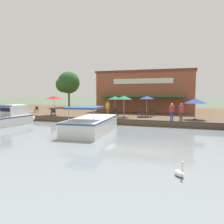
# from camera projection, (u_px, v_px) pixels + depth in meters

# --- Properties ---
(ground_plane) EXTENTS (220.00, 220.00, 0.00)m
(ground_plane) POSITION_uv_depth(u_px,v_px,m) (102.00, 125.00, 23.06)
(ground_plane) COLOR #4C5B47
(quay_deck) EXTENTS (22.00, 56.00, 0.60)m
(quay_deck) POSITION_uv_depth(u_px,v_px,m) (128.00, 113.00, 33.41)
(quay_deck) COLOR brown
(quay_deck) RESTS_ON ground
(quay_edge_fender) EXTENTS (0.20, 50.40, 0.10)m
(quay_edge_fender) POSITION_uv_depth(u_px,v_px,m) (102.00, 119.00, 23.10)
(quay_edge_fender) COLOR #2D2D33
(quay_edge_fender) RESTS_ON quay_deck
(waterfront_restaurant) EXTENTS (11.68, 14.17, 5.97)m
(waterfront_restaurant) POSITION_uv_depth(u_px,v_px,m) (148.00, 91.00, 34.96)
(waterfront_restaurant) COLOR brown
(waterfront_restaurant) RESTS_ON quay_deck
(patio_umbrella_far_corner) EXTENTS (2.25, 2.25, 2.23)m
(patio_umbrella_far_corner) POSITION_uv_depth(u_px,v_px,m) (195.00, 101.00, 22.75)
(patio_umbrella_far_corner) COLOR #B7B7B7
(patio_umbrella_far_corner) RESTS_ON quay_deck
(patio_umbrella_mid_patio_left) EXTENTS (1.85, 1.85, 2.42)m
(patio_umbrella_mid_patio_left) POSITION_uv_depth(u_px,v_px,m) (147.00, 98.00, 25.87)
(patio_umbrella_mid_patio_left) COLOR #B7B7B7
(patio_umbrella_mid_patio_left) RESTS_ON quay_deck
(patio_umbrella_by_entrance) EXTENTS (1.89, 1.89, 2.37)m
(patio_umbrella_by_entrance) POSITION_uv_depth(u_px,v_px,m) (115.00, 98.00, 27.84)
(patio_umbrella_by_entrance) COLOR #B7B7B7
(patio_umbrella_by_entrance) RESTS_ON quay_deck
(patio_umbrella_mid_patio_right) EXTENTS (2.11, 2.11, 2.44)m
(patio_umbrella_mid_patio_right) POSITION_uv_depth(u_px,v_px,m) (54.00, 98.00, 27.11)
(patio_umbrella_mid_patio_right) COLOR #B7B7B7
(patio_umbrella_mid_patio_right) RESTS_ON quay_deck
(patio_umbrella_near_quay_edge) EXTENTS (1.91, 1.91, 2.48)m
(patio_umbrella_near_quay_edge) POSITION_uv_depth(u_px,v_px,m) (124.00, 98.00, 25.14)
(patio_umbrella_near_quay_edge) COLOR #B7B7B7
(patio_umbrella_near_quay_edge) RESTS_ON quay_deck
(cafe_chair_facing_river) EXTENTS (0.54, 0.54, 0.85)m
(cafe_chair_facing_river) POSITION_uv_depth(u_px,v_px,m) (53.00, 112.00, 26.42)
(cafe_chair_facing_river) COLOR #2D2D33
(cafe_chair_facing_river) RESTS_ON quay_deck
(cafe_chair_far_corner_seat) EXTENTS (0.51, 0.51, 0.85)m
(cafe_chair_far_corner_seat) POSITION_uv_depth(u_px,v_px,m) (152.00, 112.00, 25.69)
(cafe_chair_far_corner_seat) COLOR #2D2D33
(cafe_chair_far_corner_seat) RESTS_ON quay_deck
(cafe_chair_under_first_umbrella) EXTENTS (0.58, 0.58, 0.85)m
(cafe_chair_under_first_umbrella) POSITION_uv_depth(u_px,v_px,m) (115.00, 111.00, 27.43)
(cafe_chair_under_first_umbrella) COLOR #2D2D33
(cafe_chair_under_first_umbrella) RESTS_ON quay_deck
(cafe_chair_mid_patio) EXTENTS (0.53, 0.53, 0.85)m
(cafe_chair_mid_patio) POSITION_uv_depth(u_px,v_px,m) (36.00, 109.00, 30.82)
(cafe_chair_mid_patio) COLOR #2D2D33
(cafe_chair_mid_patio) RESTS_ON quay_deck
(cafe_chair_beside_entrance) EXTENTS (0.48, 0.48, 0.85)m
(cafe_chair_beside_entrance) POSITION_uv_depth(u_px,v_px,m) (141.00, 113.00, 24.58)
(cafe_chair_beside_entrance) COLOR #2D2D33
(cafe_chair_beside_entrance) RESTS_ON quay_deck
(person_mid_patio) EXTENTS (0.48, 0.48, 1.71)m
(person_mid_patio) POSITION_uv_depth(u_px,v_px,m) (108.00, 106.00, 27.22)
(person_mid_patio) COLOR orange
(person_mid_patio) RESTS_ON quay_deck
(person_at_quay_edge) EXTENTS (0.50, 0.50, 1.77)m
(person_at_quay_edge) POSITION_uv_depth(u_px,v_px,m) (181.00, 110.00, 21.51)
(person_at_quay_edge) COLOR #4C4C56
(person_at_quay_edge) RESTS_ON quay_deck
(person_near_entrance) EXTENTS (0.50, 0.50, 1.75)m
(person_near_entrance) POSITION_uv_depth(u_px,v_px,m) (172.00, 110.00, 21.75)
(person_near_entrance) COLOR #2D5193
(person_near_entrance) RESTS_ON quay_deck
(motorboat_second_along) EXTENTS (8.27, 3.44, 2.24)m
(motorboat_second_along) POSITION_uv_depth(u_px,v_px,m) (94.00, 123.00, 19.08)
(motorboat_second_along) COLOR white
(motorboat_second_along) RESTS_ON river_water
(motorboat_distant_upstream) EXTENTS (5.91, 2.42, 2.07)m
(motorboat_distant_upstream) POSITION_uv_depth(u_px,v_px,m) (13.00, 117.00, 22.71)
(motorboat_distant_upstream) COLOR white
(motorboat_distant_upstream) RESTS_ON river_water
(mooring_post) EXTENTS (0.22, 0.22, 1.03)m
(mooring_post) POSITION_uv_depth(u_px,v_px,m) (51.00, 112.00, 25.36)
(mooring_post) COLOR #473323
(mooring_post) RESTS_ON quay_deck
(swan) EXTENTS (0.62, 0.53, 0.69)m
(swan) POSITION_uv_depth(u_px,v_px,m) (180.00, 173.00, 8.63)
(swan) COLOR white
(swan) RESTS_ON river_water
(tree_upstream_bank) EXTENTS (4.43, 4.22, 6.84)m
(tree_upstream_bank) POSITION_uv_depth(u_px,v_px,m) (67.00, 83.00, 41.83)
(tree_upstream_bank) COLOR brown
(tree_upstream_bank) RESTS_ON quay_deck
(tree_behind_restaurant) EXTENTS (3.39, 3.23, 5.39)m
(tree_behind_restaurant) POSITION_uv_depth(u_px,v_px,m) (156.00, 88.00, 39.60)
(tree_behind_restaurant) COLOR brown
(tree_behind_restaurant) RESTS_ON quay_deck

